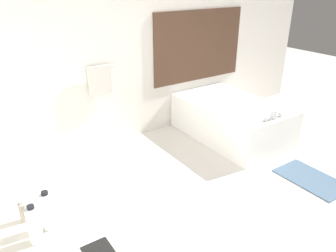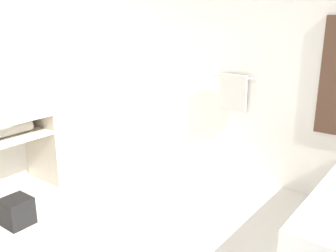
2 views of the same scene
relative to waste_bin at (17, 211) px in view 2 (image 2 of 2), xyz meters
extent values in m
cube|color=white|center=(1.29, 2.18, 1.22)|extent=(7.40, 0.06, 2.70)
cylinder|color=silver|center=(0.99, 2.11, 1.02)|extent=(0.50, 0.02, 0.02)
cube|color=beige|center=(0.99, 2.10, 0.85)|extent=(0.32, 0.04, 0.40)
cube|color=beige|center=(-0.59, 0.69, 0.29)|extent=(0.58, 0.04, 0.82)
cylinder|color=beige|center=(-0.54, 0.36, 0.58)|extent=(0.13, 0.39, 0.13)
cube|color=black|center=(0.00, 0.00, 0.00)|extent=(0.24, 0.24, 0.25)
camera|label=1|loc=(-0.64, -1.95, 2.14)|focal=35.00mm
camera|label=2|loc=(2.86, -1.54, 1.68)|focal=40.00mm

